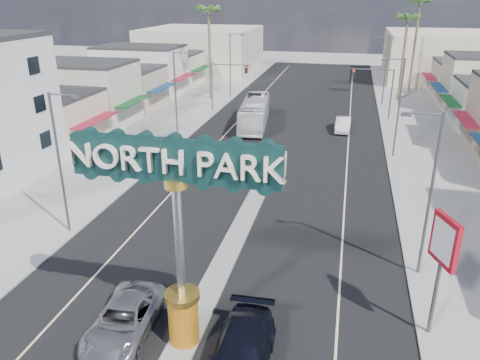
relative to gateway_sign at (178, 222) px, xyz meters
The scene contains 26 objects.
ground 28.64m from the gateway_sign, 90.00° to the left, with size 160.00×160.00×0.00m, color gray.
road 28.64m from the gateway_sign, 90.00° to the left, with size 20.00×120.00×0.01m, color black.
median_island 13.37m from the gateway_sign, 90.00° to the left, with size 1.30×30.00×0.16m, color gray.
sidewalk_left 31.87m from the gateway_sign, 116.55° to the left, with size 8.00×120.00×0.12m, color gray.
sidewalk_right 31.87m from the gateway_sign, 63.45° to the left, with size 8.00×120.00×0.12m, color gray.
storefront_row_left 47.62m from the gateway_sign, 120.33° to the left, with size 12.00×42.00×6.00m, color beige.
backdrop_far_left 76.29m from the gateway_sign, 106.77° to the left, with size 20.00×20.00×8.00m, color #B7B29E.
backdrop_far_right 76.29m from the gateway_sign, 73.23° to the left, with size 20.00×20.00×8.00m, color beige.
gateway_sign is the anchor object (origin of this frame).
traffic_signal_left 43.04m from the gateway_sign, 102.33° to the left, with size 5.09×0.45×6.00m.
traffic_signal_right 43.04m from the gateway_sign, 77.67° to the left, with size 5.09×0.45×6.00m.
streetlight_l_near 13.19m from the gateway_sign, 142.45° to the left, with size 2.03×0.22×9.00m.
streetlight_l_mid 29.91m from the gateway_sign, 110.42° to the left, with size 2.03×0.22×9.00m.
streetlight_l_far 51.10m from the gateway_sign, 101.78° to the left, with size 2.03×0.22×9.00m.
streetlight_r_near 13.19m from the gateway_sign, 37.55° to the left, with size 2.03×0.22×9.00m.
streetlight_r_mid 29.91m from the gateway_sign, 69.58° to the left, with size 2.03×0.22×9.00m.
streetlight_r_far 51.10m from the gateway_sign, 78.22° to the left, with size 2.03×0.22×9.00m.
palm_left_far 50.06m from the gateway_sign, 105.15° to the left, with size 2.60×2.60×13.10m.
palm_right_mid 55.76m from the gateway_sign, 76.47° to the left, with size 2.60×2.60×12.10m.
palm_right_far 62.20m from the gateway_sign, 75.97° to the left, with size 2.60×2.60×14.10m.
suv_left 5.89m from the gateway_sign, behind, with size 2.47×5.36×1.49m, color #A4A4A9.
suv_right 5.91m from the gateway_sign, 21.57° to the right, with size 2.36×5.82×1.69m, color black.
car_parked_left 24.36m from the gateway_sign, 112.21° to the left, with size 1.89×4.70×1.60m, color slate.
car_parked_right 36.76m from the gateway_sign, 80.85° to the left, with size 1.59×4.55×1.50m, color silver.
city_bus 36.06m from the gateway_sign, 96.59° to the left, with size 2.70×11.55×3.22m, color silver.
bank_pylon_sign 11.04m from the gateway_sign, 16.30° to the left, with size 0.87×1.74×5.71m.
Camera 1 is at (6.09, -13.40, 14.32)m, focal length 35.00 mm.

